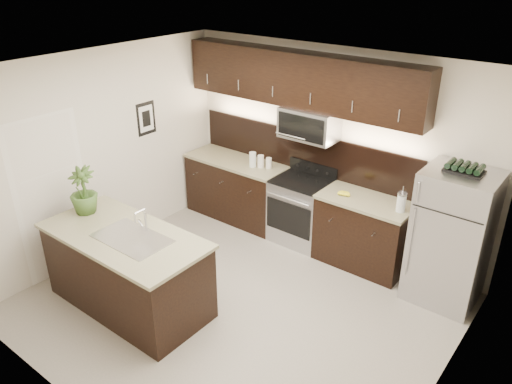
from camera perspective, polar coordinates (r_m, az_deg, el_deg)
ground at (r=5.98m, az=-2.11°, el=-12.80°), size 4.50×4.50×0.00m
room_walls at (r=5.14m, az=-3.63°, el=2.47°), size 4.52×4.02×2.71m
counter_run at (r=7.09m, az=3.76°, el=-1.63°), size 3.51×0.65×0.94m
upper_fixtures at (r=6.61m, az=5.11°, el=11.75°), size 3.49×0.40×1.66m
island at (r=5.90m, az=-14.44°, el=-8.61°), size 1.96×0.96×0.94m
sink_faucet at (r=5.55m, az=-13.93°, el=-5.00°), size 0.84×0.50×0.28m
refrigerator at (r=6.08m, az=21.39°, el=-4.90°), size 0.78×0.70×1.61m
wine_rack at (r=5.72m, az=22.74°, el=2.50°), size 0.40×0.25×0.10m
plant at (r=6.13m, az=-19.16°, el=0.16°), size 0.41×0.41×0.57m
canisters at (r=7.13m, az=0.32°, el=3.58°), size 0.30×0.19×0.22m
french_press at (r=6.13m, az=16.27°, el=-1.13°), size 0.11×0.11×0.32m
bananas at (r=6.43m, az=9.67°, el=-0.06°), size 0.19×0.16×0.05m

